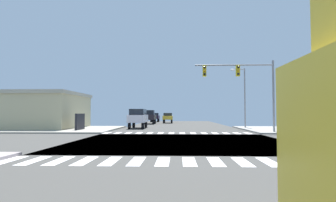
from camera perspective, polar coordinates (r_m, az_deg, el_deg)
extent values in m
cube|color=#403E3A|center=(17.69, 2.66, -8.64)|extent=(14.00, 90.00, 0.05)
cube|color=#403E3A|center=(17.69, 2.66, -8.64)|extent=(90.00, 12.00, 0.05)
cube|color=gray|center=(32.45, 26.14, -5.46)|extent=(12.00, 12.00, 0.14)
cube|color=gray|center=(32.30, -21.45, -5.56)|extent=(12.00, 12.00, 0.14)
cube|color=white|center=(12.34, -30.71, -10.78)|extent=(0.50, 2.00, 0.01)
cube|color=white|center=(11.84, -26.55, -11.23)|extent=(0.50, 2.00, 0.01)
cube|color=white|center=(11.41, -22.05, -11.66)|extent=(0.50, 2.00, 0.01)
cube|color=white|center=(11.05, -17.20, -12.04)|extent=(0.50, 2.00, 0.01)
cube|color=white|center=(10.76, -12.05, -12.35)|extent=(0.50, 2.00, 0.01)
cube|color=white|center=(10.57, -6.65, -12.57)|extent=(0.50, 2.00, 0.01)
cube|color=white|center=(10.47, -1.10, -12.68)|extent=(0.50, 2.00, 0.01)
cube|color=white|center=(10.46, 4.52, -12.68)|extent=(0.50, 2.00, 0.01)
cube|color=white|center=(10.55, 10.08, -12.56)|extent=(0.50, 2.00, 0.01)
cube|color=white|center=(10.74, 15.50, -12.34)|extent=(0.50, 2.00, 0.01)
cube|color=white|center=(11.01, 20.68, -12.02)|extent=(0.50, 2.00, 0.01)
cube|color=white|center=(11.36, 25.57, -11.63)|extent=(0.50, 2.00, 0.01)
cube|color=white|center=(11.79, 30.12, -11.20)|extent=(0.50, 2.00, 0.01)
cube|color=white|center=(25.81, -12.79, -6.61)|extent=(0.50, 2.00, 0.01)
cube|color=white|center=(25.57, -10.60, -6.67)|extent=(0.50, 2.00, 0.01)
cube|color=white|center=(25.37, -8.39, -6.72)|extent=(0.50, 2.00, 0.01)
cube|color=white|center=(25.21, -6.13, -6.76)|extent=(0.50, 2.00, 0.01)
cube|color=white|center=(25.09, -3.86, -6.79)|extent=(0.50, 2.00, 0.01)
cube|color=white|center=(25.01, -1.56, -6.81)|extent=(0.50, 2.00, 0.01)
cube|color=white|center=(24.97, 0.75, -6.82)|extent=(0.50, 2.00, 0.01)
cube|color=white|center=(24.96, 3.06, -6.81)|extent=(0.50, 2.00, 0.01)
cube|color=white|center=(25.00, 5.36, -6.80)|extent=(0.50, 2.00, 0.01)
cube|color=white|center=(25.08, 7.66, -6.77)|extent=(0.50, 2.00, 0.01)
cube|color=white|center=(25.20, 9.94, -6.74)|extent=(0.50, 2.00, 0.01)
cube|color=white|center=(25.35, 12.20, -6.69)|extent=(0.50, 2.00, 0.01)
cube|color=white|center=(25.55, 14.42, -6.64)|extent=(0.50, 2.00, 0.01)
cube|color=white|center=(25.78, 16.60, -6.57)|extent=(0.50, 2.00, 0.01)
cylinder|color=gray|center=(26.61, 21.51, 0.87)|extent=(0.20, 0.20, 6.73)
cylinder|color=gray|center=(25.98, 13.82, 7.43)|extent=(7.21, 0.14, 0.14)
cube|color=yellow|center=(25.97, 14.61, 6.22)|extent=(0.32, 0.40, 1.00)
sphere|color=black|center=(25.78, 14.72, 6.98)|extent=(0.22, 0.22, 0.22)
sphere|color=orange|center=(25.73, 14.73, 6.30)|extent=(0.22, 0.22, 0.22)
sphere|color=black|center=(25.69, 14.74, 5.62)|extent=(0.22, 0.22, 0.22)
cube|color=yellow|center=(25.48, 7.75, 6.33)|extent=(0.32, 0.40, 1.00)
sphere|color=black|center=(25.29, 7.80, 7.11)|extent=(0.22, 0.22, 0.22)
sphere|color=orange|center=(25.24, 7.80, 6.41)|extent=(0.22, 0.22, 0.22)
sphere|color=black|center=(25.19, 7.81, 5.72)|extent=(0.22, 0.22, 0.22)
cylinder|color=gray|center=(33.38, 16.02, 0.54)|extent=(0.16, 0.16, 7.22)
cylinder|color=gray|center=(33.59, 14.77, 6.53)|extent=(1.40, 0.10, 0.10)
ellipsoid|color=silver|center=(33.43, 13.60, 6.47)|extent=(0.60, 0.32, 0.20)
cube|color=#BCB287|center=(36.34, -29.46, -2.13)|extent=(14.73, 8.99, 3.85)
cube|color=#AAA48E|center=(36.41, -29.39, 1.22)|extent=(15.03, 9.29, 0.40)
cube|color=black|center=(29.31, -18.20, -4.31)|extent=(0.24, 2.20, 1.80)
cylinder|color=black|center=(31.33, -5.38, -5.28)|extent=(0.26, 0.74, 0.74)
cylinder|color=black|center=(31.57, -8.21, -5.24)|extent=(0.26, 0.74, 0.74)
cylinder|color=black|center=(34.43, -4.70, -5.04)|extent=(0.26, 0.74, 0.74)
cylinder|color=black|center=(34.65, -7.29, -5.01)|extent=(0.26, 0.74, 0.74)
cube|color=silver|center=(32.96, -6.37, -3.73)|extent=(1.96, 4.60, 0.88)
cube|color=black|center=(32.96, -6.37, -2.34)|extent=(1.69, 3.22, 0.72)
cylinder|color=black|center=(44.50, -3.15, -4.49)|extent=(0.26, 0.74, 0.74)
cylinder|color=black|center=(44.68, -5.20, -4.48)|extent=(0.26, 0.74, 0.74)
cylinder|color=black|center=(47.96, -2.77, -4.36)|extent=(0.26, 0.74, 0.74)
cylinder|color=black|center=(48.12, -4.68, -4.35)|extent=(0.26, 0.74, 0.74)
cube|color=black|center=(46.29, -3.94, -3.43)|extent=(2.00, 5.10, 0.86)
cube|color=black|center=(45.40, -4.05, -2.43)|extent=(1.76, 1.78, 0.75)
cylinder|color=black|center=(55.80, -2.18, -4.14)|extent=(0.26, 0.68, 0.68)
cylinder|color=black|center=(55.92, -3.65, -4.14)|extent=(0.26, 0.68, 0.68)
cylinder|color=black|center=(58.71, -1.97, -4.07)|extent=(0.26, 0.68, 0.68)
cylinder|color=black|center=(58.83, -3.37, -4.06)|extent=(0.26, 0.68, 0.68)
cube|color=black|center=(57.30, -2.79, -3.43)|extent=(1.80, 4.30, 0.66)
cube|color=black|center=(57.29, -2.79, -2.83)|extent=(1.55, 2.24, 0.54)
cylinder|color=black|center=(48.91, 0.76, -4.36)|extent=(0.26, 0.68, 0.68)
cylinder|color=black|center=(48.97, -0.93, -4.36)|extent=(0.26, 0.68, 0.68)
cylinder|color=black|center=(51.84, 0.83, -4.26)|extent=(0.26, 0.68, 0.68)
cylinder|color=black|center=(51.89, -0.77, -4.26)|extent=(0.26, 0.68, 0.68)
cube|color=gold|center=(50.38, -0.03, -3.55)|extent=(1.80, 4.30, 0.66)
cube|color=black|center=(50.37, -0.03, -2.87)|extent=(1.55, 2.24, 0.54)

